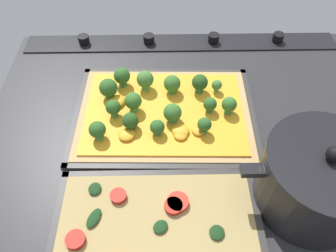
# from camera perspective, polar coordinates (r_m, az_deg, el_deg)

# --- Properties ---
(ground_plane) EXTENTS (0.84, 0.73, 0.03)m
(ground_plane) POSITION_cam_1_polar(r_m,az_deg,el_deg) (0.66, 3.52, -4.18)
(ground_plane) COLOR #28282B
(stove_control_panel) EXTENTS (0.81, 0.07, 0.03)m
(stove_control_panel) POSITION_cam_1_polar(r_m,az_deg,el_deg) (0.88, 2.31, 14.53)
(stove_control_panel) COLOR black
(stove_control_panel) RESTS_ON ground_plane
(baking_tray_front) EXTENTS (0.39, 0.28, 0.01)m
(baking_tray_front) POSITION_cam_1_polar(r_m,az_deg,el_deg) (0.69, -0.61, 1.87)
(baking_tray_front) COLOR #33302D
(baking_tray_front) RESTS_ON ground_plane
(broccoli_pizza) EXTENTS (0.36, 0.26, 0.06)m
(broccoli_pizza) POSITION_cam_1_polar(r_m,az_deg,el_deg) (0.68, -1.33, 3.06)
(broccoli_pizza) COLOR tan
(broccoli_pizza) RESTS_ON baking_tray_front
(baking_tray_back) EXTENTS (0.35, 0.26, 0.01)m
(baking_tray_back) POSITION_cam_1_polar(r_m,az_deg,el_deg) (0.55, -1.90, -19.81)
(baking_tray_back) COLOR #33302D
(baking_tray_back) RESTS_ON ground_plane
(veggie_pizza_back) EXTENTS (0.32, 0.24, 0.02)m
(veggie_pizza_back) POSITION_cam_1_polar(r_m,az_deg,el_deg) (0.55, -2.24, -19.31)
(veggie_pizza_back) COLOR #A28B53
(veggie_pizza_back) RESTS_ON baking_tray_back
(cooking_pot) EXTENTS (0.26, 0.19, 0.15)m
(cooking_pot) POSITION_cam_1_polar(r_m,az_deg,el_deg) (0.58, 24.56, -8.56)
(cooking_pot) COLOR black
(cooking_pot) RESTS_ON ground_plane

